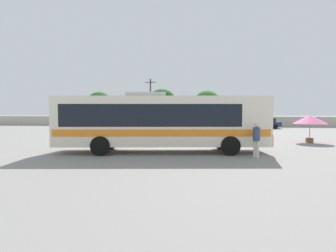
# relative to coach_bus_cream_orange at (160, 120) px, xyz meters

# --- Properties ---
(ground_plane) EXTENTS (300.00, 300.00, 0.00)m
(ground_plane) POSITION_rel_coach_bus_cream_orange_xyz_m (0.84, 10.85, -1.83)
(ground_plane) COLOR gray
(perimeter_wall) EXTENTS (80.00, 0.30, 1.60)m
(perimeter_wall) POSITION_rel_coach_bus_cream_orange_xyz_m (0.84, 27.70, -1.03)
(perimeter_wall) COLOR #B2AD9E
(perimeter_wall) RESTS_ON ground_plane
(coach_bus_cream_orange) EXTENTS (12.08, 4.11, 3.42)m
(coach_bus_cream_orange) POSITION_rel_coach_bus_cream_orange_xyz_m (0.00, 0.00, 0.00)
(coach_bus_cream_orange) COLOR silver
(coach_bus_cream_orange) RESTS_ON ground_plane
(attendant_by_bus_door) EXTENTS (0.50, 0.50, 1.77)m
(attendant_by_bus_door) POSITION_rel_coach_bus_cream_orange_xyz_m (5.17, -1.15, -0.83)
(attendant_by_bus_door) COLOR silver
(attendant_by_bus_door) RESTS_ON ground_plane
(vendor_umbrella_near_gate_pink) EXTENTS (2.40, 2.40, 2.10)m
(vendor_umbrella_near_gate_pink) POSITION_rel_coach_bus_cream_orange_xyz_m (10.48, 6.07, -0.09)
(vendor_umbrella_near_gate_pink) COLOR gray
(vendor_umbrella_near_gate_pink) RESTS_ON ground_plane
(parked_car_leftmost_white) EXTENTS (4.72, 2.30, 1.49)m
(parked_car_leftmost_white) POSITION_rel_coach_bus_cream_orange_xyz_m (-8.03, 23.42, -1.04)
(parked_car_leftmost_white) COLOR silver
(parked_car_leftmost_white) RESTS_ON ground_plane
(parked_car_second_grey) EXTENTS (4.12, 2.13, 1.54)m
(parked_car_second_grey) POSITION_rel_coach_bus_cream_orange_xyz_m (-1.59, 23.62, -1.02)
(parked_car_second_grey) COLOR slate
(parked_car_second_grey) RESTS_ON ground_plane
(parked_car_third_dark_blue) EXTENTS (4.44, 2.22, 1.50)m
(parked_car_third_dark_blue) POSITION_rel_coach_bus_cream_orange_xyz_m (4.90, 23.83, -1.04)
(parked_car_third_dark_blue) COLOR navy
(parked_car_third_dark_blue) RESTS_ON ground_plane
(parked_car_rightmost_dark_blue) EXTENTS (4.47, 2.21, 1.44)m
(parked_car_rightmost_dark_blue) POSITION_rel_coach_bus_cream_orange_xyz_m (11.24, 23.85, -1.06)
(parked_car_rightmost_dark_blue) COLOR navy
(parked_car_rightmost_dark_blue) RESTS_ON ground_plane
(utility_pole_near) EXTENTS (1.80, 0.31, 8.11)m
(utility_pole_near) POSITION_rel_coach_bus_cream_orange_xyz_m (-6.54, 30.74, 2.41)
(utility_pole_near) COLOR #4C3823
(utility_pole_near) RESTS_ON ground_plane
(roadside_tree_left) EXTENTS (4.25, 4.25, 6.04)m
(roadside_tree_left) POSITION_rel_coach_bus_cream_orange_xyz_m (-16.29, 31.80, 2.39)
(roadside_tree_left) COLOR brown
(roadside_tree_left) RESTS_ON ground_plane
(roadside_tree_midleft) EXTENTS (5.18, 5.18, 6.54)m
(roadside_tree_midleft) POSITION_rel_coach_bus_cream_orange_xyz_m (-4.94, 33.33, 2.51)
(roadside_tree_midleft) COLOR brown
(roadside_tree_midleft) RESTS_ON ground_plane
(roadside_tree_midright) EXTENTS (4.30, 4.30, 6.03)m
(roadside_tree_midright) POSITION_rel_coach_bus_cream_orange_xyz_m (3.29, 31.35, 2.36)
(roadside_tree_midright) COLOR brown
(roadside_tree_midright) RESTS_ON ground_plane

